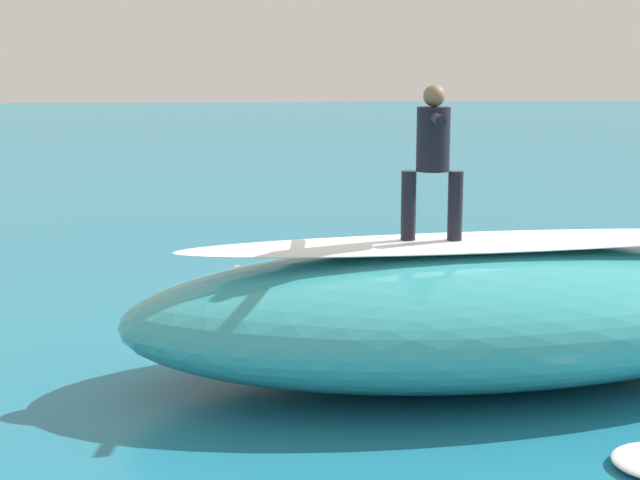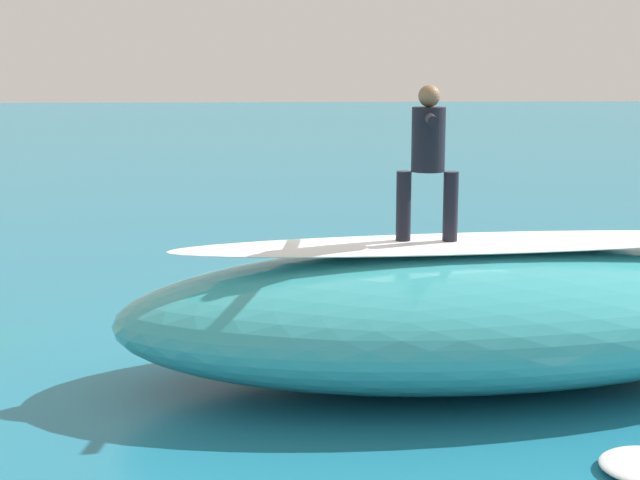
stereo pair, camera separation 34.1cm
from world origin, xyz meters
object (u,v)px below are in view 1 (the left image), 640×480
(surfboard_riding, at_px, (431,244))
(surfboard_paddling, at_px, (238,297))
(surfer_riding, at_px, (433,151))
(surfer_paddling, at_px, (238,287))

(surfboard_riding, height_order, surfboard_paddling, surfboard_riding)
(surfer_riding, relative_size, surfboard_paddling, 0.61)
(surfer_riding, xyz_separation_m, surfboard_paddling, (1.88, -3.33, -2.22))
(surfer_paddling, bearing_deg, surfer_riding, -150.61)
(surfer_riding, height_order, surfboard_paddling, surfer_riding)
(surfer_riding, bearing_deg, surfer_paddling, -53.19)
(surfboard_paddling, relative_size, surfer_paddling, 1.52)
(surfer_riding, bearing_deg, surfboard_riding, 6.54)
(surfboard_riding, xyz_separation_m, surfer_riding, (-0.00, 0.00, 0.91))
(surfboard_riding, distance_m, surfer_paddling, 3.89)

